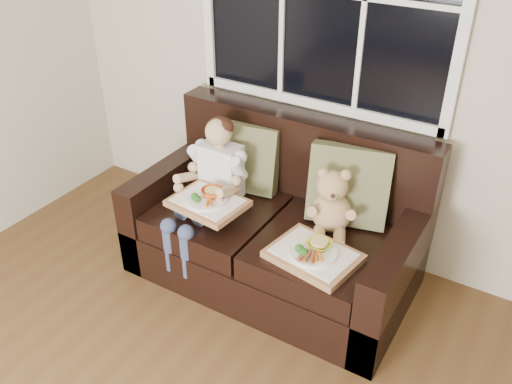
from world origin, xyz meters
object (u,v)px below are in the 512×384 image
Objects in this scene: child at (212,177)px; teddy_bear at (331,205)px; loveseat at (277,231)px; tray_right at (314,254)px; tray_left at (208,201)px.

teddy_bear is at bearing 9.42° from child.
loveseat reaches higher than tray_right.
tray_right is (0.38, -0.29, 0.17)m from loveseat.
loveseat is at bearing 158.90° from teddy_bear.
loveseat is 0.53m from child.
child is 1.99× the size of teddy_bear.
tray_left is (0.08, -0.16, -0.06)m from child.
loveseat is 4.09× the size of teddy_bear.
loveseat is 3.78× the size of tray_left.
loveseat is at bearing 16.47° from child.
teddy_bear is 0.33m from tray_right.
child is 0.74m from teddy_bear.
tray_right is at bearing 4.48° from tray_left.
loveseat reaches higher than teddy_bear.
tray_right is at bearing -12.49° from child.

